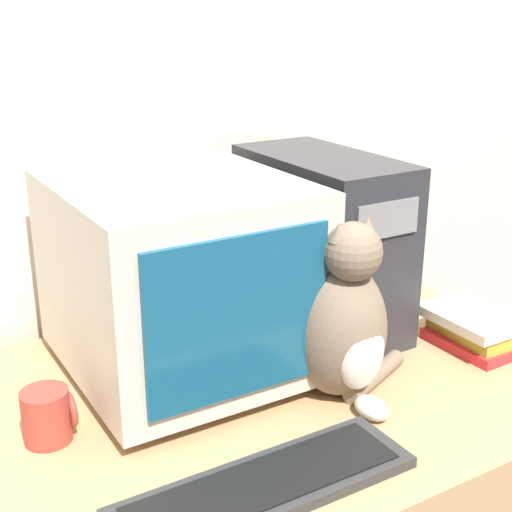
{
  "coord_description": "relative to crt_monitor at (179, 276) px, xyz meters",
  "views": [
    {
      "loc": [
        -0.56,
        -0.63,
        1.45
      ],
      "look_at": [
        0.08,
        0.44,
        1.01
      ],
      "focal_mm": 50.0,
      "sensor_mm": 36.0,
      "label": 1
    }
  ],
  "objects": [
    {
      "name": "computer_tower",
      "position": [
        0.37,
        0.04,
        -0.01
      ],
      "size": [
        0.21,
        0.43,
        0.39
      ],
      "color": "#28282D",
      "rests_on": "desk"
    },
    {
      "name": "pen",
      "position": [
        -0.12,
        -0.35,
        -0.2
      ],
      "size": [
        0.13,
        0.02,
        0.01
      ],
      "color": "maroon",
      "rests_on": "desk"
    },
    {
      "name": "wall_back",
      "position": [
        0.03,
        0.35,
        0.29
      ],
      "size": [
        7.0,
        0.05,
        2.5
      ],
      "color": "beige",
      "rests_on": "ground_plane"
    },
    {
      "name": "cat",
      "position": [
        0.22,
        -0.24,
        -0.06
      ],
      "size": [
        0.27,
        0.24,
        0.35
      ],
      "rotation": [
        0.0,
        0.0,
        0.0
      ],
      "color": "#7A6651",
      "rests_on": "desk"
    },
    {
      "name": "keyboard",
      "position": [
        -0.06,
        -0.42,
        -0.19
      ],
      "size": [
        0.48,
        0.14,
        0.02
      ],
      "color": "#2D2D2D",
      "rests_on": "desk"
    },
    {
      "name": "crt_monitor",
      "position": [
        0.0,
        0.0,
        0.0
      ],
      "size": [
        0.43,
        0.49,
        0.39
      ],
      "color": "#BCB7AD",
      "rests_on": "desk"
    },
    {
      "name": "mug",
      "position": [
        -0.3,
        -0.11,
        -0.16
      ],
      "size": [
        0.09,
        0.08,
        0.09
      ],
      "color": "#9E382D",
      "rests_on": "desk"
    },
    {
      "name": "book_stack",
      "position": [
        0.59,
        -0.22,
        -0.16
      ],
      "size": [
        0.15,
        0.21,
        0.08
      ],
      "color": "red",
      "rests_on": "desk"
    }
  ]
}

